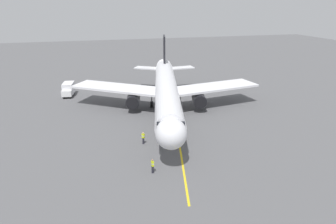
{
  "coord_description": "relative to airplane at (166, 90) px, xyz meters",
  "views": [
    {
      "loc": [
        14.66,
        50.06,
        18.06
      ],
      "look_at": [
        3.7,
        10.15,
        3.0
      ],
      "focal_mm": 32.25,
      "sensor_mm": 36.0,
      "label": 1
    }
  ],
  "objects": [
    {
      "name": "airplane",
      "position": [
        0.0,
        0.0,
        0.0
      ],
      "size": [
        33.86,
        39.92,
        11.5
      ],
      "color": "white",
      "rests_on": "ground"
    },
    {
      "name": "apron_lead_in_line",
      "position": [
        0.07,
        6.27,
        -4.0
      ],
      "size": [
        9.49,
        38.97,
        0.01
      ],
      "primitive_type": "cube",
      "rotation": [
        0.0,
        0.0,
        -0.23
      ],
      "color": "yellow",
      "rests_on": "ground"
    },
    {
      "name": "ground_crew_wing_walker",
      "position": [
        6.3,
        11.38,
        -3.12
      ],
      "size": [
        0.46,
        0.46,
        1.71
      ],
      "color": "#23232D",
      "rests_on": "ground"
    },
    {
      "name": "ground_crew_marshaller",
      "position": [
        6.7,
        18.98,
        -3.12
      ],
      "size": [
        0.28,
        0.42,
        1.71
      ],
      "color": "#23232D",
      "rests_on": "ground"
    },
    {
      "name": "box_truck_near_nose",
      "position": [
        16.81,
        -14.79,
        -2.62
      ],
      "size": [
        2.62,
        4.84,
        2.62
      ],
      "color": "white",
      "rests_on": "ground"
    },
    {
      "name": "ground_plane",
      "position": [
        -1.79,
        -2.09,
        -4.0
      ],
      "size": [
        220.0,
        220.0,
        0.0
      ],
      "primitive_type": "plane",
      "color": "#565659"
    }
  ]
}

